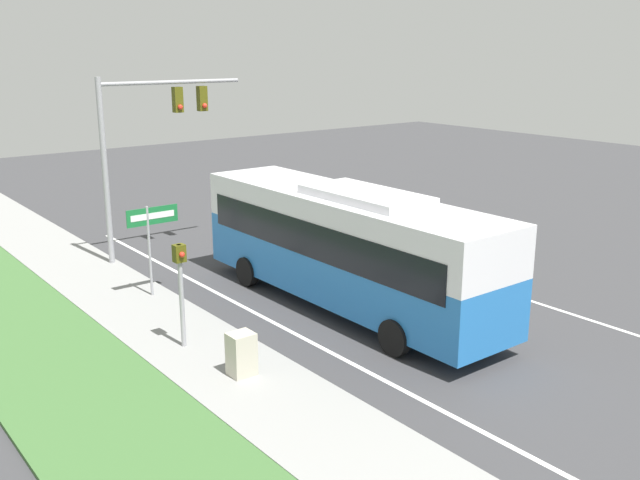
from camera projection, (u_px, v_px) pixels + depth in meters
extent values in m
plane|color=#38383A|center=(437.00, 323.00, 19.99)|extent=(80.00, 80.00, 0.00)
cube|color=gray|center=(250.00, 383.00, 16.30)|extent=(2.80, 80.00, 0.12)
cube|color=#3D6633|center=(116.00, 427.00, 14.40)|extent=(3.60, 80.00, 0.10)
cube|color=silver|center=(337.00, 356.00, 17.85)|extent=(0.14, 30.00, 0.01)
cube|color=silver|center=(517.00, 296.00, 22.12)|extent=(0.14, 30.00, 0.01)
cube|color=#236BB7|center=(345.00, 267.00, 20.94)|extent=(2.59, 11.09, 1.64)
cube|color=silver|center=(346.00, 217.00, 20.55)|extent=(2.59, 11.09, 1.34)
cube|color=black|center=(346.00, 233.00, 20.67)|extent=(2.63, 10.20, 1.01)
cube|color=silver|center=(365.00, 195.00, 19.71)|extent=(1.82, 3.88, 0.24)
cylinder|color=black|center=(247.00, 271.00, 23.02)|extent=(0.28, 0.96, 0.96)
cylinder|color=black|center=(309.00, 258.00, 24.50)|extent=(0.28, 0.96, 0.96)
cylinder|color=black|center=(395.00, 337.00, 17.78)|extent=(0.28, 0.96, 0.96)
cylinder|color=black|center=(462.00, 315.00, 19.26)|extent=(0.28, 0.96, 0.96)
cylinder|color=#939399|center=(105.00, 174.00, 24.40)|extent=(0.20, 0.20, 6.54)
cylinder|color=#939399|center=(172.00, 82.00, 25.20)|extent=(5.38, 0.14, 0.14)
cube|color=#47470F|center=(178.00, 100.00, 25.47)|extent=(0.32, 0.28, 0.90)
sphere|color=red|center=(180.00, 107.00, 25.40)|extent=(0.18, 0.18, 0.18)
cube|color=#47470F|center=(202.00, 99.00, 26.05)|extent=(0.32, 0.28, 0.90)
sphere|color=red|center=(205.00, 106.00, 25.98)|extent=(0.18, 0.18, 0.18)
cylinder|color=#939399|center=(182.00, 298.00, 17.84)|extent=(0.12, 0.12, 2.80)
cube|color=#47470F|center=(179.00, 253.00, 17.53)|extent=(0.28, 0.24, 0.44)
sphere|color=red|center=(182.00, 255.00, 17.41)|extent=(0.14, 0.14, 0.14)
cylinder|color=#939399|center=(150.00, 253.00, 21.56)|extent=(0.08, 0.08, 2.91)
cube|color=#196B33|center=(152.00, 216.00, 21.36)|extent=(1.65, 0.03, 0.53)
cube|color=white|center=(153.00, 216.00, 21.34)|extent=(1.40, 0.01, 0.19)
cube|color=#B7B29E|center=(241.00, 354.00, 16.45)|extent=(0.58, 0.51, 1.03)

